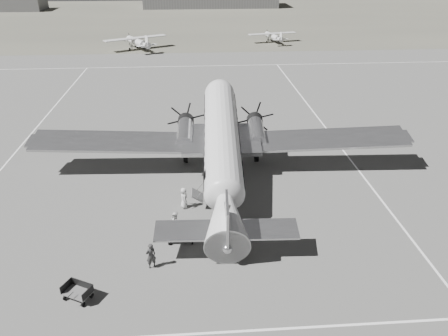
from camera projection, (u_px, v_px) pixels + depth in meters
ground at (218, 190)px, 33.62m from camera, size 260.00×260.00×0.00m
taxi_line_near at (235, 332)px, 21.14m from camera, size 60.00×0.15×0.01m
taxi_line_right at (369, 184)px, 34.41m from camera, size 0.15×80.00×0.01m
taxi_line_left at (22, 145)px, 41.35m from camera, size 0.15×60.00×0.01m
taxi_line_horizon at (202, 66)px, 69.26m from camera, size 90.00×0.15×0.01m
grass_infield at (196, 18)px, 118.28m from camera, size 260.00×90.00×0.01m
shed_secondary at (13, 3)px, 131.59m from camera, size 18.00×10.00×4.00m
dc3_airliner at (222, 147)px, 33.49m from camera, size 32.12×22.96×5.95m
light_plane_left at (137, 43)px, 79.81m from camera, size 15.06×14.15×2.47m
light_plane_right at (273, 37)px, 86.06m from camera, size 11.39×10.00×2.05m
baggage_cart_near at (181, 233)px, 27.57m from camera, size 1.98×1.44×1.08m
baggage_cart_far at (78, 292)px, 22.95m from camera, size 1.88×1.68×0.87m
ground_crew at (151, 256)px, 25.08m from camera, size 0.72×0.63×1.65m
ramp_agent at (176, 223)px, 28.12m from camera, size 0.75×0.89×1.63m
passenger at (184, 198)px, 30.97m from camera, size 0.65×0.86×1.58m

